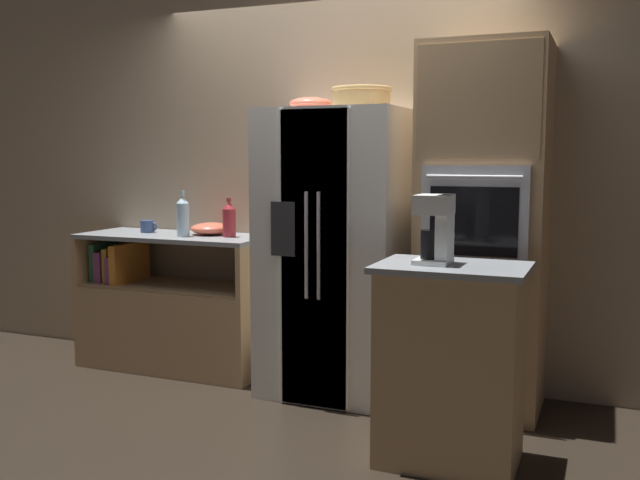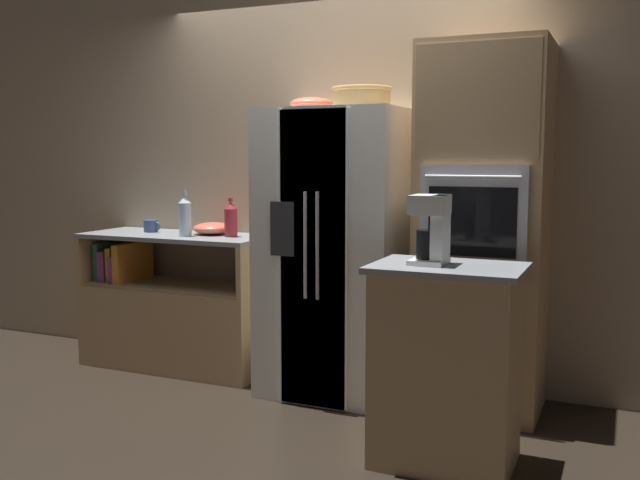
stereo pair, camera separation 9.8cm
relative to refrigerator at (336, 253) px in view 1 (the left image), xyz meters
The scene contains 13 objects.
ground_plane 0.89m from the refrigerator, behind, with size 20.00×20.00×0.00m, color black.
wall_back 0.66m from the refrigerator, 109.59° to the left, with size 12.00×0.06×2.80m.
counter_left 1.36m from the refrigerator, behind, with size 1.34×0.57×0.94m.
refrigerator is the anchor object (origin of this frame).
wall_oven 0.91m from the refrigerator, ahead, with size 0.70×0.65×2.12m.
island_counter 1.25m from the refrigerator, 41.04° to the right, with size 0.71×0.51×0.97m.
wicker_basket 0.97m from the refrigerator, 19.68° to the left, with size 0.37×0.37×0.13m.
fruit_bowl 0.95m from the refrigerator, 158.78° to the left, with size 0.27×0.27×0.08m.
bottle_tall 0.82m from the refrigerator, behind, with size 0.09×0.09×0.26m.
bottle_short 1.12m from the refrigerator, behind, with size 0.08×0.08×0.31m.
mug 1.49m from the refrigerator, behind, with size 0.13×0.10×0.09m.
mixing_bowl 1.01m from the refrigerator, behind, with size 0.28×0.28×0.08m.
coffee_maker 1.17m from the refrigerator, 43.82° to the right, with size 0.17×0.19×0.33m.
Camera 1 is at (1.72, -4.08, 1.48)m, focal length 40.00 mm.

